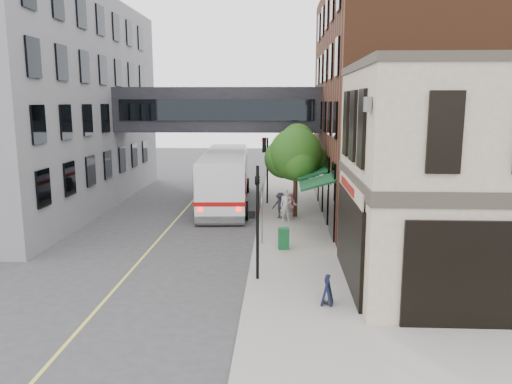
# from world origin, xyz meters

# --- Properties ---
(ground) EXTENTS (120.00, 120.00, 0.00)m
(ground) POSITION_xyz_m (0.00, 0.00, 0.00)
(ground) COLOR #38383A
(ground) RESTS_ON ground
(sidewalk_main) EXTENTS (4.00, 60.00, 0.15)m
(sidewalk_main) POSITION_xyz_m (2.00, 14.00, 0.07)
(sidewalk_main) COLOR gray
(sidewalk_main) RESTS_ON ground
(corner_building) EXTENTS (10.19, 8.12, 8.45)m
(corner_building) POSITION_xyz_m (8.97, 2.00, 4.21)
(corner_building) COLOR tan
(corner_building) RESTS_ON ground
(brick_building) EXTENTS (13.76, 18.00, 14.00)m
(brick_building) POSITION_xyz_m (9.98, 15.00, 6.99)
(brick_building) COLOR #522C19
(brick_building) RESTS_ON ground
(opposite_building) EXTENTS (14.00, 24.00, 14.00)m
(opposite_building) POSITION_xyz_m (-17.00, 16.00, 7.00)
(opposite_building) COLOR slate
(opposite_building) RESTS_ON ground
(skyway_bridge) EXTENTS (14.00, 3.18, 3.00)m
(skyway_bridge) POSITION_xyz_m (-3.00, 18.00, 6.50)
(skyway_bridge) COLOR black
(skyway_bridge) RESTS_ON ground
(traffic_signal_near) EXTENTS (0.44, 0.22, 4.60)m
(traffic_signal_near) POSITION_xyz_m (0.37, 2.00, 2.98)
(traffic_signal_near) COLOR black
(traffic_signal_near) RESTS_ON sidewalk_main
(traffic_signal_far) EXTENTS (0.53, 0.28, 4.50)m
(traffic_signal_far) POSITION_xyz_m (0.26, 17.00, 3.34)
(traffic_signal_far) COLOR black
(traffic_signal_far) RESTS_ON sidewalk_main
(street_sign_pole) EXTENTS (0.08, 0.75, 3.00)m
(street_sign_pole) POSITION_xyz_m (0.39, 7.00, 1.93)
(street_sign_pole) COLOR gray
(street_sign_pole) RESTS_ON sidewalk_main
(street_tree) EXTENTS (3.80, 3.20, 5.60)m
(street_tree) POSITION_xyz_m (2.19, 13.22, 3.91)
(street_tree) COLOR #382619
(street_tree) RESTS_ON sidewalk_main
(lane_marking) EXTENTS (0.12, 40.00, 0.01)m
(lane_marking) POSITION_xyz_m (-5.00, 10.00, 0.01)
(lane_marking) COLOR #D8CC4C
(lane_marking) RESTS_ON ground
(bus) EXTENTS (3.79, 13.39, 3.56)m
(bus) POSITION_xyz_m (-2.52, 17.28, 2.00)
(bus) COLOR white
(bus) RESTS_ON ground
(pedestrian_a) EXTENTS (0.78, 0.61, 1.90)m
(pedestrian_a) POSITION_xyz_m (1.62, 11.64, 1.10)
(pedestrian_a) COLOR beige
(pedestrian_a) RESTS_ON sidewalk_main
(pedestrian_b) EXTENTS (0.85, 0.73, 1.54)m
(pedestrian_b) POSITION_xyz_m (1.94, 12.48, 0.92)
(pedestrian_b) COLOR pink
(pedestrian_b) RESTS_ON sidewalk_main
(pedestrian_c) EXTENTS (1.15, 0.93, 1.56)m
(pedestrian_c) POSITION_xyz_m (1.29, 12.48, 0.93)
(pedestrian_c) COLOR #222029
(pedestrian_c) RESTS_ON sidewalk_main
(newspaper_box) EXTENTS (0.54, 0.49, 1.00)m
(newspaper_box) POSITION_xyz_m (1.45, 6.12, 0.65)
(newspaper_box) COLOR #135328
(newspaper_box) RESTS_ON sidewalk_main
(sandwich_board) EXTENTS (0.45, 0.61, 0.98)m
(sandwich_board) POSITION_xyz_m (2.91, -0.39, 0.64)
(sandwich_board) COLOR black
(sandwich_board) RESTS_ON sidewalk_main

